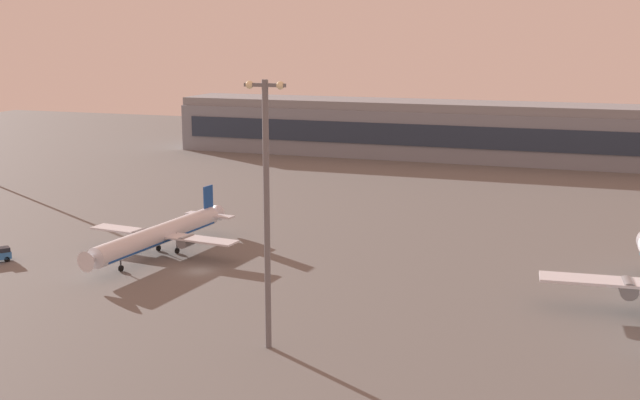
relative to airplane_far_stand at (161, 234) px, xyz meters
The scene contains 4 objects.
ground_plane 12.39m from the airplane_far_stand, 31.71° to the right, with size 416.00×416.00×0.00m, color #605E5B.
terminal_building 124.56m from the airplane_far_stand, 73.57° to the left, with size 181.73×22.40×16.40m.
airplane_far_stand is the anchor object (origin of this frame).
apron_light_east 46.15m from the airplane_far_stand, 43.73° to the right, with size 4.80×0.90×30.75m.
Camera 1 is at (55.11, -102.80, 35.41)m, focal length 44.00 mm.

